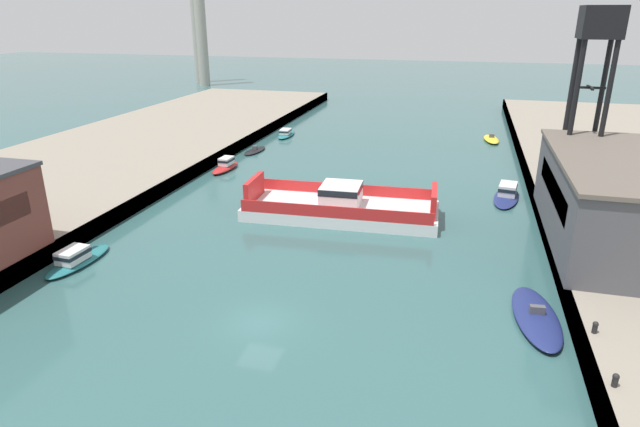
{
  "coord_description": "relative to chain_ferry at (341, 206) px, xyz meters",
  "views": [
    {
      "loc": [
        11.21,
        -27.01,
        18.18
      ],
      "look_at": [
        0.0,
        14.68,
        2.0
      ],
      "focal_mm": 30.2,
      "sensor_mm": 36.0,
      "label": 1
    }
  ],
  "objects": [
    {
      "name": "ground_plane",
      "position": [
        -0.72,
        -19.58,
        -1.01
      ],
      "size": [
        400.0,
        400.0,
        0.0
      ],
      "primitive_type": "plane",
      "color": "#335B5B"
    },
    {
      "name": "quay_left",
      "position": [
        -33.13,
        0.42,
        -0.26
      ],
      "size": [
        28.0,
        140.0,
        1.5
      ],
      "color": "gray",
      "rests_on": "ground"
    },
    {
      "name": "chain_ferry",
      "position": [
        0.0,
        0.0,
        0.0
      ],
      "size": [
        18.37,
        7.75,
        3.3
      ],
      "color": "silver",
      "rests_on": "ground"
    },
    {
      "name": "moored_boat_near_left",
      "position": [
        -16.23,
        32.29,
        -0.57
      ],
      "size": [
        2.46,
        6.58,
        1.17
      ],
      "color": "#237075",
      "rests_on": "ground"
    },
    {
      "name": "moored_boat_near_right",
      "position": [
        -17.31,
        12.07,
        -0.45
      ],
      "size": [
        2.03,
        5.87,
        1.51
      ],
      "color": "red",
      "rests_on": "ground"
    },
    {
      "name": "moored_boat_mid_left",
      "position": [
        14.73,
        37.03,
        -0.71
      ],
      "size": [
        2.79,
        6.26,
        1.06
      ],
      "color": "yellow",
      "rests_on": "ground"
    },
    {
      "name": "moored_boat_mid_right",
      "position": [
        15.98,
        -14.81,
        -0.71
      ],
      "size": [
        3.44,
        8.07,
        1.07
      ],
      "color": "navy",
      "rests_on": "ground"
    },
    {
      "name": "moored_boat_far_left",
      "position": [
        15.51,
        9.68,
        -0.43
      ],
      "size": [
        3.48,
        7.94,
        1.5
      ],
      "color": "navy",
      "rests_on": "ground"
    },
    {
      "name": "moored_boat_far_right",
      "position": [
        -17.16,
        21.46,
        -0.81
      ],
      "size": [
        2.25,
        5.47,
        0.86
      ],
      "color": "black",
      "rests_on": "ground"
    },
    {
      "name": "moored_boat_upstream_a",
      "position": [
        -17.23,
        -15.41,
        -0.48
      ],
      "size": [
        2.44,
        6.64,
        1.42
      ],
      "color": "#237075",
      "rests_on": "ground"
    },
    {
      "name": "crane_tower",
      "position": [
        20.93,
        5.92,
        13.94
      ],
      "size": [
        3.3,
        3.3,
        17.25
      ],
      "color": "black",
      "rests_on": "quay_right"
    },
    {
      "name": "bollard_right_fore",
      "position": [
        18.54,
        -22.62,
        0.89
      ],
      "size": [
        0.32,
        0.32,
        0.71
      ],
      "color": "black",
      "rests_on": "quay_right"
    },
    {
      "name": "bollard_left_mid",
      "position": [
        -19.98,
        -17.04,
        0.89
      ],
      "size": [
        0.32,
        0.32,
        0.71
      ],
      "color": "black",
      "rests_on": "quay_left"
    },
    {
      "name": "bollard_right_mid",
      "position": [
        18.54,
        -17.89,
        0.89
      ],
      "size": [
        0.32,
        0.32,
        0.71
      ],
      "color": "black",
      "rests_on": "quay_right"
    },
    {
      "name": "smokestack_distant_a",
      "position": [
        -61.05,
        92.2,
        15.55
      ],
      "size": [
        2.92,
        2.92,
        31.09
      ],
      "color": "#9E998E",
      "rests_on": "ground"
    },
    {
      "name": "smokestack_distant_b",
      "position": [
        -56.58,
        85.68,
        16.19
      ],
      "size": [
        2.99,
        2.99,
        32.35
      ],
      "color": "#9E998E",
      "rests_on": "ground"
    }
  ]
}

